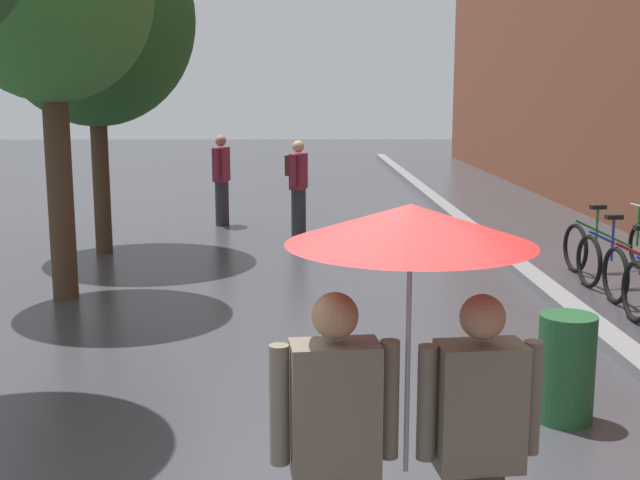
{
  "coord_description": "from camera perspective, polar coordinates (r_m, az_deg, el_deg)",
  "views": [
    {
      "loc": [
        0.06,
        -3.9,
        2.54
      ],
      "look_at": [
        0.22,
        2.62,
        1.35
      ],
      "focal_mm": 45.91,
      "sensor_mm": 36.0,
      "label": 1
    }
  ],
  "objects": [
    {
      "name": "parked_bicycle_6",
      "position": [
        12.36,
        19.5,
        -0.34
      ],
      "size": [
        1.16,
        0.84,
        0.96
      ],
      "color": "black",
      "rests_on": "ground"
    },
    {
      "name": "couple_under_umbrella",
      "position": [
        3.75,
        6.16,
        -7.92
      ],
      "size": [
        1.26,
        1.12,
        2.05
      ],
      "color": "black",
      "rests_on": "ground"
    },
    {
      "name": "litter_bin",
      "position": [
        6.69,
        16.77,
        -8.55
      ],
      "size": [
        0.44,
        0.44,
        0.85
      ],
      "primitive_type": "cylinder",
      "color": "#1E4C28",
      "rests_on": "ground"
    },
    {
      "name": "pedestrian_walking_far",
      "position": [
        15.68,
        -6.88,
        4.2
      ],
      "size": [
        0.31,
        0.57,
        1.72
      ],
      "color": "#2D2D33",
      "rests_on": "ground"
    },
    {
      "name": "kerb_strip",
      "position": [
        14.46,
        11.16,
        0.27
      ],
      "size": [
        0.3,
        36.0,
        0.12
      ],
      "primitive_type": "cube",
      "color": "slate",
      "rests_on": "ground"
    },
    {
      "name": "pedestrian_walking_midground",
      "position": [
        14.48,
        -1.56,
        3.83
      ],
      "size": [
        0.41,
        0.56,
        1.69
      ],
      "color": "#2D2D33",
      "rests_on": "ground"
    },
    {
      "name": "parked_bicycle_5",
      "position": [
        11.46,
        20.56,
        -1.21
      ],
      "size": [
        1.14,
        0.8,
        0.96
      ],
      "color": "black",
      "rests_on": "ground"
    },
    {
      "name": "street_tree_2",
      "position": [
        13.32,
        -15.52,
        14.59
      ],
      "size": [
        3.09,
        3.09,
        5.25
      ],
      "color": "#473323",
      "rests_on": "ground"
    }
  ]
}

